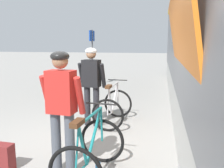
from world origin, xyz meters
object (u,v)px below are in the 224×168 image
bicycle_near_silver (113,107)px  platform_sign_post (92,48)px  bicycle_far_teal (91,152)px  backpack_on_platform (4,157)px  cyclist_far_in_red (62,102)px  cyclist_near_in_dark (91,80)px

bicycle_near_silver → platform_sign_post: platform_sign_post is taller
bicycle_far_teal → backpack_on_platform: (-1.34, -0.01, -0.20)m
backpack_on_platform → platform_sign_post: bearing=98.4°
cyclist_far_in_red → bicycle_far_teal: bearing=-14.9°
bicycle_near_silver → bicycle_far_teal: bearing=-86.2°
platform_sign_post → bicycle_near_silver: bearing=-68.4°
cyclist_far_in_red → platform_sign_post: 7.11m
cyclist_far_in_red → platform_sign_post: size_ratio=0.73×
bicycle_near_silver → backpack_on_platform: bearing=-116.6°
bicycle_near_silver → bicycle_far_teal: 2.35m
bicycle_far_teal → platform_sign_post: 7.41m
bicycle_near_silver → platform_sign_post: 5.18m
cyclist_far_in_red → backpack_on_platform: 1.24m
bicycle_far_teal → backpack_on_platform: bicycle_far_teal is taller
cyclist_far_in_red → backpack_on_platform: bearing=-171.8°
cyclist_far_in_red → bicycle_far_teal: 0.80m
bicycle_near_silver → bicycle_far_teal: size_ratio=0.98×
cyclist_far_in_red → cyclist_near_in_dark: bearing=94.6°
platform_sign_post → backpack_on_platform: bearing=-84.6°
cyclist_far_in_red → platform_sign_post: bearing=102.7°
backpack_on_platform → platform_sign_post: platform_sign_post is taller
backpack_on_platform → cyclist_far_in_red: bearing=11.2°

